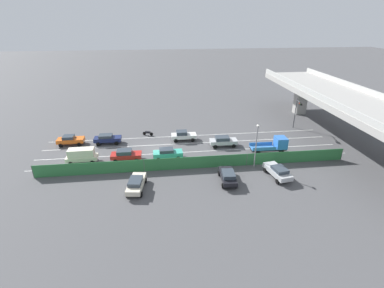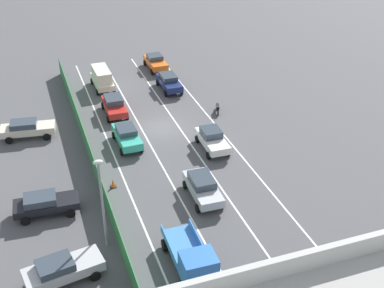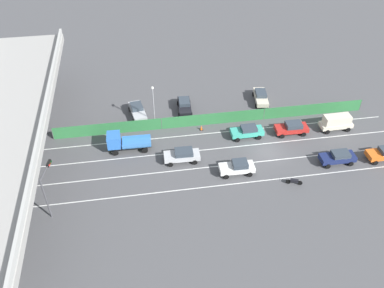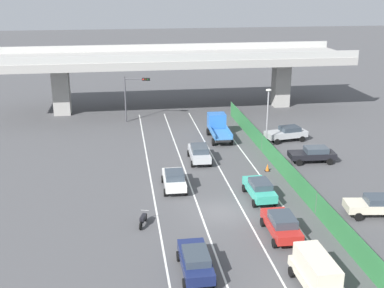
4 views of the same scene
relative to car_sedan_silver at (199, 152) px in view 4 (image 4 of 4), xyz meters
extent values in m
plane|color=#4C4C4F|center=(-0.06, -11.16, -0.93)|extent=(300.00, 300.00, 0.00)
cube|color=silver|center=(-5.05, -5.36, -0.93)|extent=(0.14, 47.61, 0.01)
cube|color=silver|center=(-1.72, -5.36, -0.93)|extent=(0.14, 47.61, 0.01)
cube|color=silver|center=(1.60, -5.36, -0.93)|extent=(0.14, 47.61, 0.01)
cube|color=silver|center=(4.92, -5.36, -0.93)|extent=(0.14, 47.61, 0.01)
cube|color=#A09E99|center=(-0.06, 20.45, 6.00)|extent=(46.90, 10.56, 1.01)
cube|color=#B2B2AD|center=(-0.06, 15.38, 6.95)|extent=(46.90, 0.30, 0.90)
cube|color=#B2B2AD|center=(-0.06, 25.51, 6.95)|extent=(46.90, 0.30, 0.90)
cube|color=#A09E99|center=(-15.07, 20.45, 2.28)|extent=(2.15, 2.15, 6.42)
cube|color=#A09E99|center=(14.94, 20.45, 2.28)|extent=(2.15, 2.15, 6.42)
cube|color=#2D753D|center=(6.92, -5.36, -0.02)|extent=(0.06, 43.61, 1.82)
cylinder|color=#4C514C|center=(6.92, -12.63, -0.02)|extent=(0.10, 0.10, 1.82)
cylinder|color=#4C514C|center=(6.92, 1.91, -0.02)|extent=(0.10, 0.10, 1.82)
cylinder|color=#4C514C|center=(6.92, 16.45, -0.02)|extent=(0.10, 0.10, 1.82)
cube|color=#B7BABC|center=(0.00, 0.06, -0.13)|extent=(1.88, 4.51, 0.64)
cube|color=#333D47|center=(0.00, -0.18, 0.46)|extent=(1.61, 2.27, 0.55)
cylinder|color=black|center=(-0.84, 1.61, -0.61)|extent=(0.24, 0.65, 0.64)
cylinder|color=black|center=(0.92, 1.56, -0.61)|extent=(0.24, 0.65, 0.64)
cylinder|color=black|center=(-0.92, -1.43, -0.61)|extent=(0.24, 0.65, 0.64)
cylinder|color=black|center=(0.84, -1.48, -0.61)|extent=(0.24, 0.65, 0.64)
cube|color=navy|center=(-3.35, -18.99, -0.12)|extent=(1.71, 4.42, 0.66)
cube|color=#333D47|center=(-3.36, -19.29, 0.44)|extent=(1.50, 2.14, 0.46)
cylinder|color=black|center=(-4.20, -17.49, -0.61)|extent=(0.22, 0.64, 0.64)
cylinder|color=black|center=(-2.50, -17.49, -0.61)|extent=(0.22, 0.64, 0.64)
cylinder|color=black|center=(-4.21, -20.49, -0.61)|extent=(0.22, 0.64, 0.64)
cylinder|color=black|center=(-2.50, -20.50, -0.61)|extent=(0.22, 0.64, 0.64)
cube|color=white|center=(-3.20, -6.19, -0.14)|extent=(1.83, 4.29, 0.63)
cube|color=#333D47|center=(-3.21, -6.55, 0.47)|extent=(1.57, 1.82, 0.59)
cylinder|color=black|center=(-4.04, -4.73, -0.61)|extent=(0.23, 0.64, 0.64)
cylinder|color=black|center=(-2.30, -4.76, -0.61)|extent=(0.23, 0.64, 0.64)
cylinder|color=black|center=(-4.10, -7.62, -0.61)|extent=(0.23, 0.64, 0.64)
cylinder|color=black|center=(-2.36, -7.65, -0.61)|extent=(0.23, 0.64, 0.64)
cube|color=beige|center=(3.19, -21.71, -0.17)|extent=(1.80, 4.44, 0.57)
cube|color=beige|center=(3.19, -21.71, 0.69)|extent=(1.57, 3.64, 1.14)
cylinder|color=black|center=(2.30, -20.23, -0.61)|extent=(0.23, 0.64, 0.64)
cylinder|color=black|center=(4.01, -20.20, -0.61)|extent=(0.23, 0.64, 0.64)
cube|color=teal|center=(3.44, -9.21, -0.12)|extent=(1.79, 4.40, 0.67)
cube|color=#333D47|center=(3.44, -9.43, 0.46)|extent=(1.54, 2.09, 0.48)
cylinder|color=black|center=(2.55, -7.74, -0.61)|extent=(0.23, 0.64, 0.64)
cylinder|color=black|center=(4.26, -7.71, -0.61)|extent=(0.23, 0.64, 0.64)
cylinder|color=black|center=(2.61, -10.71, -0.61)|extent=(0.23, 0.64, 0.64)
cylinder|color=black|center=(4.32, -10.68, -0.61)|extent=(0.23, 0.64, 0.64)
cube|color=red|center=(3.24, -15.36, -0.14)|extent=(1.88, 4.46, 0.63)
cube|color=#333D47|center=(3.23, -15.60, 0.46)|extent=(1.62, 2.17, 0.57)
cylinder|color=black|center=(2.38, -13.83, -0.61)|extent=(0.23, 0.64, 0.64)
cylinder|color=black|center=(4.16, -13.87, -0.61)|extent=(0.23, 0.64, 0.64)
cylinder|color=black|center=(2.31, -16.84, -0.61)|extent=(0.23, 0.64, 0.64)
cylinder|color=black|center=(4.10, -16.88, -0.61)|extent=(0.23, 0.64, 0.64)
cube|color=black|center=(3.32, 6.41, -0.21)|extent=(1.72, 5.55, 0.25)
cube|color=blue|center=(3.37, 8.34, 0.76)|extent=(2.01, 1.70, 1.68)
cube|color=#3875BC|center=(3.29, 5.51, -0.03)|extent=(2.06, 3.76, 0.10)
cube|color=#3875BC|center=(2.35, 5.54, 0.23)|extent=(0.18, 3.71, 0.51)
cube|color=#3875BC|center=(4.24, 5.49, 0.23)|extent=(0.18, 3.71, 0.51)
cylinder|color=black|center=(2.38, 8.31, -0.53)|extent=(0.28, 0.81, 0.80)
cylinder|color=black|center=(4.35, 8.26, -0.53)|extent=(0.28, 0.81, 0.80)
cylinder|color=black|center=(2.28, 4.57, -0.53)|extent=(0.28, 0.81, 0.80)
cylinder|color=black|center=(4.25, 4.52, -0.53)|extent=(0.28, 0.81, 0.80)
cylinder|color=black|center=(-5.96, -11.77, -0.63)|extent=(0.28, 0.60, 0.60)
cylinder|color=black|center=(-6.38, -13.06, -0.63)|extent=(0.28, 0.60, 0.60)
cube|color=black|center=(-6.17, -12.42, -0.35)|extent=(0.55, 0.96, 0.36)
cylinder|color=#B2B2B2|center=(-6.00, -11.88, -0.01)|extent=(0.58, 0.21, 0.03)
cube|color=beige|center=(11.32, -13.45, -0.14)|extent=(4.83, 2.35, 0.61)
cube|color=#333D47|center=(11.60, -13.49, 0.40)|extent=(2.41, 1.81, 0.48)
cylinder|color=black|center=(9.64, -14.09, -0.61)|extent=(0.66, 0.31, 0.64)
cylinder|color=black|center=(9.88, -12.38, -0.61)|extent=(0.66, 0.31, 0.64)
cube|color=black|center=(10.85, -1.82, -0.17)|extent=(4.54, 2.01, 0.56)
cube|color=#333D47|center=(11.23, -1.85, 0.36)|extent=(2.24, 1.67, 0.51)
cylinder|color=black|center=(9.29, -2.61, -0.61)|extent=(0.65, 0.26, 0.64)
cylinder|color=black|center=(9.39, -0.86, -0.61)|extent=(0.65, 0.26, 0.64)
cylinder|color=black|center=(12.31, -2.79, -0.61)|extent=(0.65, 0.26, 0.64)
cylinder|color=black|center=(12.41, -1.04, -0.61)|extent=(0.65, 0.26, 0.64)
cube|color=#B2B5B7|center=(10.54, 5.00, -0.13)|extent=(4.81, 2.54, 0.64)
cube|color=#333D47|center=(10.98, 5.08, 0.42)|extent=(2.29, 1.90, 0.47)
cylinder|color=black|center=(9.15, 3.85, -0.61)|extent=(0.67, 0.32, 0.64)
cylinder|color=black|center=(8.85, 5.63, -0.61)|extent=(0.67, 0.32, 0.64)
cylinder|color=black|center=(12.22, 4.38, -0.61)|extent=(0.67, 0.32, 0.64)
cylinder|color=black|center=(11.92, 6.15, -0.61)|extent=(0.67, 0.32, 0.64)
cylinder|color=#47474C|center=(-6.81, 15.33, 1.94)|extent=(0.18, 0.18, 5.75)
cylinder|color=#47474C|center=(-5.37, 15.01, 4.52)|extent=(2.91, 0.76, 0.12)
cube|color=black|center=(-4.21, 14.76, 4.52)|extent=(1.00, 0.48, 0.32)
sphere|color=red|center=(-4.54, 14.67, 4.52)|extent=(0.20, 0.20, 0.20)
sphere|color=#3B2806|center=(-4.25, 14.60, 4.52)|extent=(0.20, 0.20, 0.20)
sphere|color=black|center=(-3.96, 14.54, 4.52)|extent=(0.20, 0.20, 0.20)
cylinder|color=gray|center=(7.62, 2.79, 2.13)|extent=(0.16, 0.16, 6.12)
ellipsoid|color=silver|center=(7.62, 2.79, 5.37)|extent=(0.60, 0.36, 0.28)
cone|color=orange|center=(5.89, -3.44, -0.58)|extent=(0.36, 0.36, 0.70)
cube|color=black|center=(5.89, -3.44, -0.92)|extent=(0.47, 0.47, 0.03)
camera|label=1|loc=(41.76, -10.22, 18.72)|focal=26.58mm
camera|label=2|loc=(10.78, 28.23, 21.27)|focal=47.71mm
camera|label=3|loc=(-37.99, 4.78, 33.63)|focal=38.26mm
camera|label=4|loc=(-7.34, -44.34, 16.01)|focal=45.61mm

